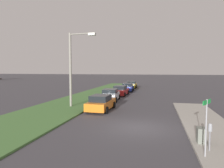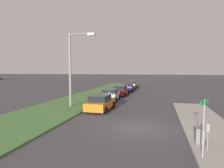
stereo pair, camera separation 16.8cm
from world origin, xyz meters
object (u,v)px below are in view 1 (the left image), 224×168
(streetlight, at_px, (73,64))
(parking_meter, at_px, (210,131))
(parked_car_white, at_px, (110,95))
(parked_car_blue, at_px, (128,87))
(parked_car_red, at_px, (120,91))
(street_sign, at_px, (206,120))
(utility_box, at_px, (201,136))
(parked_car_yellow, at_px, (132,85))
(parked_car_orange, at_px, (101,103))

(streetlight, bearing_deg, parking_meter, -130.01)
(parked_car_white, bearing_deg, parking_meter, -153.55)
(parked_car_blue, xyz_separation_m, streetlight, (-16.39, 3.04, 3.67))
(parked_car_blue, bearing_deg, parked_car_red, 176.42)
(parked_car_blue, relative_size, street_sign, 1.67)
(parked_car_red, xyz_separation_m, streetlight, (-10.37, 2.85, 3.67))
(utility_box, relative_size, street_sign, 0.35)
(parking_meter, bearing_deg, parked_car_yellow, 13.76)
(parked_car_blue, relative_size, parking_meter, 3.08)
(parked_car_orange, xyz_separation_m, parked_car_red, (11.08, 0.22, 0.00))
(parked_car_orange, distance_m, parked_car_white, 5.90)
(parked_car_blue, xyz_separation_m, parked_car_yellow, (5.90, 0.08, 0.00))
(parked_car_blue, bearing_deg, parked_car_white, 175.78)
(parked_car_red, xyz_separation_m, parked_car_blue, (6.02, -0.19, 0.00))
(parking_meter, xyz_separation_m, street_sign, (-0.69, 0.33, 0.65))
(parking_meter, bearing_deg, utility_box, 8.50)
(parked_car_white, bearing_deg, parked_car_yellow, -4.68)
(parked_car_yellow, relative_size, utility_box, 4.80)
(parked_car_white, bearing_deg, street_sign, -155.70)
(parked_car_orange, bearing_deg, street_sign, -139.70)
(parked_car_white, distance_m, street_sign, 16.68)
(parking_meter, height_order, utility_box, parking_meter)
(parked_car_orange, height_order, parked_car_yellow, same)
(parked_car_blue, xyz_separation_m, street_sign, (-25.98, -7.23, 0.99))
(parking_meter, relative_size, street_sign, 0.54)
(parked_car_white, bearing_deg, parked_car_red, -6.53)
(parked_car_blue, height_order, streetlight, streetlight)
(utility_box, xyz_separation_m, streetlight, (7.87, 10.45, 3.94))
(parked_car_orange, height_order, street_sign, street_sign)
(parking_meter, distance_m, utility_box, 1.20)
(parked_car_orange, xyz_separation_m, parked_car_white, (5.87, 0.52, 0.00))
(parking_meter, bearing_deg, streetlight, 49.99)
(parked_car_orange, distance_m, streetlight, 4.84)
(parked_car_white, xyz_separation_m, street_sign, (-14.75, -7.72, 0.99))
(street_sign, bearing_deg, parked_car_white, 27.61)
(parked_car_white, distance_m, parked_car_blue, 11.23)
(parked_car_red, bearing_deg, parked_car_blue, -0.09)
(parking_meter, bearing_deg, street_sign, 154.43)
(parked_car_red, xyz_separation_m, parking_meter, (-19.27, -7.75, 0.33))
(parked_car_yellow, xyz_separation_m, street_sign, (-31.87, -7.31, 0.99))
(parked_car_white, bearing_deg, parked_car_orange, -178.30)
(parked_car_orange, distance_m, utility_box, 10.28)
(parked_car_yellow, bearing_deg, utility_box, -166.62)
(parked_car_red, relative_size, street_sign, 1.67)
(parked_car_white, relative_size, parked_car_yellow, 1.02)
(utility_box, height_order, streetlight, streetlight)
(street_sign, xyz_separation_m, streetlight, (9.59, 10.27, 2.68))
(utility_box, bearing_deg, street_sign, 174.17)
(parked_car_orange, height_order, parked_car_red, same)
(parked_car_red, distance_m, streetlight, 11.37)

